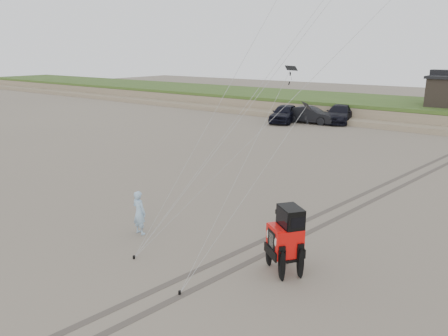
{
  "coord_description": "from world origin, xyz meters",
  "views": [
    {
      "loc": [
        8.88,
        -9.72,
        6.94
      ],
      "look_at": [
        -0.75,
        3.0,
        2.6
      ],
      "focal_mm": 35.0,
      "sensor_mm": 36.0,
      "label": 1
    }
  ],
  "objects": [
    {
      "name": "ground",
      "position": [
        0.0,
        0.0,
        0.0
      ],
      "size": [
        160.0,
        160.0,
        0.0
      ],
      "primitive_type": "plane",
      "color": "#6B6054",
      "rests_on": "ground"
    },
    {
      "name": "truck_b",
      "position": [
        -9.94,
        29.02,
        0.81
      ],
      "size": [
        5.06,
        2.14,
        1.62
      ],
      "primitive_type": "imported",
      "rotation": [
        0.0,
        0.0,
        1.66
      ],
      "color": "black",
      "rests_on": "ground"
    },
    {
      "name": "stake_aux",
      "position": [
        0.98,
        -1.44,
        0.06
      ],
      "size": [
        0.08,
        0.08,
        0.12
      ],
      "primitive_type": "cylinder",
      "color": "black",
      "rests_on": "ground"
    },
    {
      "name": "stake_main",
      "position": [
        -1.8,
        -0.73,
        0.06
      ],
      "size": [
        0.08,
        0.08,
        0.12
      ],
      "primitive_type": "cylinder",
      "color": "black",
      "rests_on": "ground"
    },
    {
      "name": "dune_ridge",
      "position": [
        0.0,
        37.5,
        0.82
      ],
      "size": [
        160.0,
        14.25,
        1.73
      ],
      "color": "#7A6B54",
      "rests_on": "ground"
    },
    {
      "name": "man",
      "position": [
        -3.24,
        0.88,
        0.87
      ],
      "size": [
        0.66,
        0.45,
        1.74
      ],
      "primitive_type": "imported",
      "rotation": [
        0.0,
        0.0,
        3.09
      ],
      "color": "#81A3C8",
      "rests_on": "ground"
    },
    {
      "name": "tire_tracks",
      "position": [
        2.0,
        8.0,
        0.0
      ],
      "size": [
        5.22,
        29.74,
        0.01
      ],
      "color": "#4C443D",
      "rests_on": "ground"
    },
    {
      "name": "truck_a",
      "position": [
        -12.19,
        28.01,
        0.88
      ],
      "size": [
        3.25,
        5.53,
        1.77
      ],
      "primitive_type": "imported",
      "rotation": [
        0.0,
        0.0,
        0.24
      ],
      "color": "black",
      "rests_on": "ground"
    },
    {
      "name": "jeep",
      "position": [
        2.73,
        1.62,
        0.88
      ],
      "size": [
        4.41,
        5.0,
        1.75
      ],
      "primitive_type": null,
      "rotation": [
        0.0,
        0.0,
        -0.63
      ],
      "color": "red",
      "rests_on": "ground"
    },
    {
      "name": "truck_c",
      "position": [
        -7.83,
        31.26,
        0.85
      ],
      "size": [
        3.44,
        6.18,
        1.69
      ],
      "primitive_type": "imported",
      "rotation": [
        0.0,
        0.0,
        0.19
      ],
      "color": "black",
      "rests_on": "ground"
    }
  ]
}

